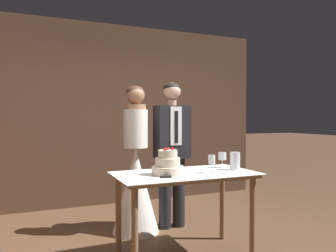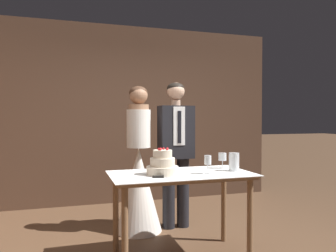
{
  "view_description": "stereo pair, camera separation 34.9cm",
  "coord_description": "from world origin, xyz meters",
  "px_view_note": "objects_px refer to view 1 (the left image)",
  "views": [
    {
      "loc": [
        -1.32,
        -2.69,
        1.34
      ],
      "look_at": [
        0.04,
        0.53,
        1.25
      ],
      "focal_mm": 35.0,
      "sensor_mm": 36.0,
      "label": 1
    },
    {
      "loc": [
        -0.99,
        -2.81,
        1.34
      ],
      "look_at": [
        0.04,
        0.53,
        1.25
      ],
      "focal_mm": 35.0,
      "sensor_mm": 36.0,
      "label": 2
    }
  ],
  "objects_px": {
    "wine_glass_middle": "(212,160)",
    "bride": "(136,178)",
    "groom": "(172,146)",
    "tiered_cake": "(168,165)",
    "hurricane_candle": "(235,161)",
    "wine_glass_near": "(222,157)",
    "cake_table": "(185,184)",
    "cake_knife": "(176,177)"
  },
  "relations": [
    {
      "from": "wine_glass_middle",
      "to": "bride",
      "type": "relative_size",
      "value": 0.1
    },
    {
      "from": "wine_glass_middle",
      "to": "groom",
      "type": "bearing_deg",
      "value": 89.86
    },
    {
      "from": "tiered_cake",
      "to": "groom",
      "type": "bearing_deg",
      "value": 64.09
    },
    {
      "from": "hurricane_candle",
      "to": "groom",
      "type": "xyz_separation_m",
      "value": [
        -0.31,
        0.87,
        0.1
      ]
    },
    {
      "from": "wine_glass_near",
      "to": "bride",
      "type": "distance_m",
      "value": 1.05
    },
    {
      "from": "cake_table",
      "to": "wine_glass_middle",
      "type": "xyz_separation_m",
      "value": [
        0.23,
        -0.11,
        0.23
      ]
    },
    {
      "from": "tiered_cake",
      "to": "cake_knife",
      "type": "relative_size",
      "value": 0.66
    },
    {
      "from": "cake_table",
      "to": "wine_glass_near",
      "type": "relative_size",
      "value": 8.36
    },
    {
      "from": "tiered_cake",
      "to": "wine_glass_middle",
      "type": "relative_size",
      "value": 1.71
    },
    {
      "from": "wine_glass_middle",
      "to": "hurricane_candle",
      "type": "height_order",
      "value": "hurricane_candle"
    },
    {
      "from": "tiered_cake",
      "to": "cake_table",
      "type": "bearing_deg",
      "value": 6.31
    },
    {
      "from": "tiered_cake",
      "to": "cake_knife",
      "type": "bearing_deg",
      "value": -89.3
    },
    {
      "from": "wine_glass_near",
      "to": "bride",
      "type": "xyz_separation_m",
      "value": [
        -0.74,
        0.69,
        -0.29
      ]
    },
    {
      "from": "wine_glass_near",
      "to": "wine_glass_middle",
      "type": "relative_size",
      "value": 0.93
    },
    {
      "from": "wine_glass_near",
      "to": "cake_knife",
      "type": "bearing_deg",
      "value": -153.33
    },
    {
      "from": "cake_table",
      "to": "groom",
      "type": "distance_m",
      "value": 0.92
    },
    {
      "from": "cake_table",
      "to": "wine_glass_near",
      "type": "xyz_separation_m",
      "value": [
        0.51,
        0.15,
        0.22
      ]
    },
    {
      "from": "wine_glass_near",
      "to": "bride",
      "type": "height_order",
      "value": "bride"
    },
    {
      "from": "hurricane_candle",
      "to": "cake_table",
      "type": "bearing_deg",
      "value": 176.7
    },
    {
      "from": "cake_table",
      "to": "wine_glass_middle",
      "type": "bearing_deg",
      "value": -25.9
    },
    {
      "from": "hurricane_candle",
      "to": "groom",
      "type": "distance_m",
      "value": 0.93
    },
    {
      "from": "cake_table",
      "to": "bride",
      "type": "distance_m",
      "value": 0.88
    },
    {
      "from": "cake_table",
      "to": "hurricane_candle",
      "type": "relative_size",
      "value": 7.5
    },
    {
      "from": "tiered_cake",
      "to": "wine_glass_middle",
      "type": "bearing_deg",
      "value": -12.11
    },
    {
      "from": "tiered_cake",
      "to": "wine_glass_near",
      "type": "distance_m",
      "value": 0.72
    },
    {
      "from": "cake_knife",
      "to": "groom",
      "type": "relative_size",
      "value": 0.26
    },
    {
      "from": "cake_table",
      "to": "wine_glass_near",
      "type": "bearing_deg",
      "value": 16.87
    },
    {
      "from": "bride",
      "to": "groom",
      "type": "height_order",
      "value": "groom"
    },
    {
      "from": "bride",
      "to": "groom",
      "type": "xyz_separation_m",
      "value": [
        0.46,
        -0.0,
        0.36
      ]
    },
    {
      "from": "cake_knife",
      "to": "bride",
      "type": "relative_size",
      "value": 0.26
    },
    {
      "from": "cake_table",
      "to": "tiered_cake",
      "type": "bearing_deg",
      "value": -173.69
    },
    {
      "from": "cake_knife",
      "to": "wine_glass_near",
      "type": "xyz_separation_m",
      "value": [
        0.7,
        0.35,
        0.1
      ]
    },
    {
      "from": "wine_glass_middle",
      "to": "hurricane_candle",
      "type": "xyz_separation_m",
      "value": [
        0.32,
        0.08,
        -0.04
      ]
    },
    {
      "from": "wine_glass_near",
      "to": "groom",
      "type": "bearing_deg",
      "value": 112.15
    },
    {
      "from": "groom",
      "to": "cake_table",
      "type": "bearing_deg",
      "value": -105.26
    },
    {
      "from": "cake_table",
      "to": "bride",
      "type": "height_order",
      "value": "bride"
    },
    {
      "from": "bride",
      "to": "groom",
      "type": "bearing_deg",
      "value": -0.06
    },
    {
      "from": "wine_glass_middle",
      "to": "tiered_cake",
      "type": "bearing_deg",
      "value": 167.89
    },
    {
      "from": "wine_glass_middle",
      "to": "bride",
      "type": "height_order",
      "value": "bride"
    },
    {
      "from": "cake_table",
      "to": "cake_knife",
      "type": "height_order",
      "value": "cake_knife"
    },
    {
      "from": "bride",
      "to": "hurricane_candle",
      "type": "bearing_deg",
      "value": -48.51
    },
    {
      "from": "cake_knife",
      "to": "hurricane_candle",
      "type": "xyz_separation_m",
      "value": [
        0.73,
        0.16,
        0.08
      ]
    }
  ]
}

